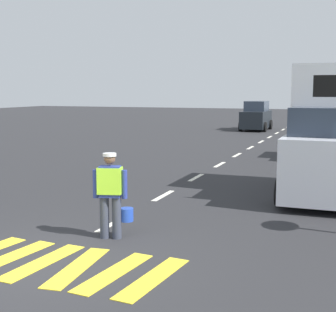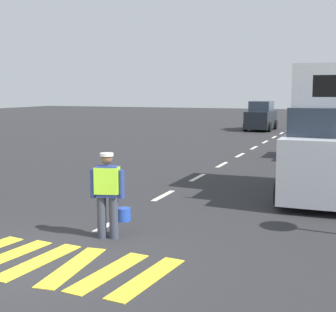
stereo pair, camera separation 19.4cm
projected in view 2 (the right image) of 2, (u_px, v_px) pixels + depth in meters
ground_plane at (266, 142)px, 27.50m from camera, size 96.00×96.00×0.00m
crosswalk_stripes at (39, 261)px, 8.26m from camera, size 4.48×1.93×0.01m
lane_center_line at (278, 135)px, 31.38m from camera, size 0.14×46.40×0.01m
road_worker at (109, 191)px, 9.48m from camera, size 0.72×0.50×1.67m
delivery_truck at (328, 137)px, 13.18m from camera, size 2.16×4.60×3.54m
car_oncoming_third at (261, 117)px, 35.05m from camera, size 1.88×3.96×2.07m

